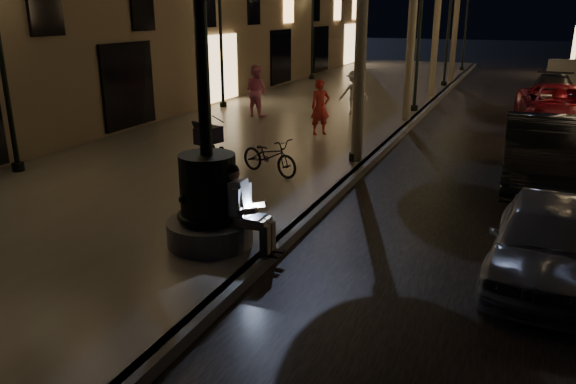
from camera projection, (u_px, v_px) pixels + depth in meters
The scene contains 22 objects.
ground at pixel (416, 121), 20.32m from camera, with size 120.00×120.00×0.00m, color black.
cobble_lane at pixel (504, 127), 19.22m from camera, with size 6.00×45.00×0.02m, color black.
promenade at pixel (313, 111), 21.76m from camera, with size 8.00×45.00×0.20m, color slate.
curb_strip at pixel (417, 118), 20.29m from camera, with size 0.25×45.00×0.20m, color #59595B.
fountain_lamppost at pixel (208, 184), 8.91m from camera, with size 1.40×1.40×5.21m.
seated_man_laptop at pixel (243, 206), 8.78m from camera, with size 1.03×0.35×1.40m.
lamp_curb_a at pixel (359, 37), 13.29m from camera, with size 0.36×0.36×4.81m.
lamp_curb_b at pixel (420, 27), 20.31m from camera, with size 0.36×0.36×4.81m.
lamp_curb_c at pixel (449, 23), 27.32m from camera, with size 0.36×0.36×4.81m.
lamp_curb_d at pixel (466, 20), 34.34m from camera, with size 0.36×0.36×4.81m.
lamp_left_b at pixel (220, 27), 21.16m from camera, with size 0.36×0.36×4.81m.
lamp_left_c at pixel (312, 21), 29.93m from camera, with size 0.36×0.36×4.81m.
stroller at pixel (208, 136), 14.68m from camera, with size 0.59×1.01×1.02m.
car_front at pixel (544, 240), 8.27m from camera, with size 1.46×3.63×1.24m, color #94969A.
car_second at pixel (542, 152), 12.70m from camera, with size 1.63×4.68×1.54m, color black.
car_third at pixel (560, 108), 18.54m from camera, with size 2.46×5.34×1.48m, color maroon.
car_rear at pixel (551, 91), 23.33m from camera, with size 1.77×4.35×1.26m, color #29282D.
car_fifth at pixel (564, 76), 27.14m from camera, with size 1.63×4.67×1.54m, color #A7A8A2.
pedestrian_red at pixel (320, 107), 16.97m from camera, with size 0.61×0.40×1.67m, color red.
pedestrian_pink at pixel (256, 91), 19.86m from camera, with size 0.88×0.68×1.80m, color pink.
pedestrian_white at pixel (354, 93), 20.26m from camera, with size 1.02×0.58×1.58m, color silver.
bicycle at pixel (269, 156), 12.94m from camera, with size 0.57×1.65×0.87m, color black.
Camera 1 is at (3.46, -5.36, 3.86)m, focal length 35.00 mm.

